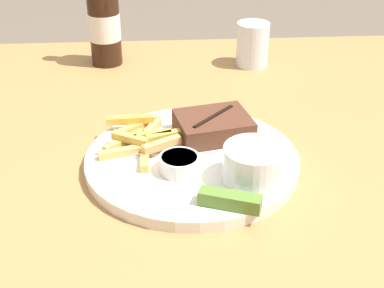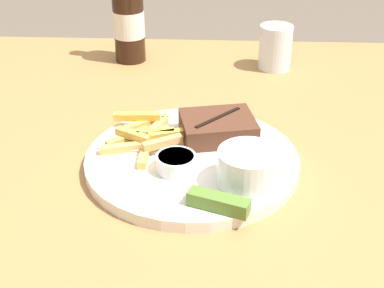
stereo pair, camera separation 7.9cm
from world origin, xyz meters
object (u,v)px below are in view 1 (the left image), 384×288
at_px(beer_bottle, 104,25).
at_px(drinking_glass, 253,44).
at_px(fork_utensil, 135,153).
at_px(steak_portion, 213,126).
at_px(coleslaw_cup, 254,162).
at_px(dinner_plate, 192,161).
at_px(dipping_sauce_cup, 179,163).
at_px(pickle_spear, 230,200).

distance_m(beer_bottle, drinking_glass, 0.32).
relative_size(fork_utensil, drinking_glass, 1.44).
bearing_deg(steak_portion, coleslaw_cup, -71.81).
height_order(dinner_plate, dipping_sauce_cup, dipping_sauce_cup).
bearing_deg(coleslaw_cup, dinner_plate, 138.81).
bearing_deg(pickle_spear, dinner_plate, 107.30).
relative_size(coleslaw_cup, dipping_sauce_cup, 1.49).
distance_m(fork_utensil, drinking_glass, 0.46).
height_order(coleslaw_cup, beer_bottle, beer_bottle).
bearing_deg(drinking_glass, dinner_plate, -111.32).
bearing_deg(coleslaw_cup, beer_bottle, 115.47).
xyz_separation_m(pickle_spear, beer_bottle, (-0.20, 0.56, 0.06)).
distance_m(coleslaw_cup, beer_bottle, 0.56).
xyz_separation_m(dinner_plate, dipping_sauce_cup, (-0.02, -0.04, 0.02)).
bearing_deg(dinner_plate, pickle_spear, -72.70).
height_order(steak_portion, coleslaw_cup, coleslaw_cup).
relative_size(dinner_plate, fork_utensil, 2.39).
bearing_deg(drinking_glass, beer_bottle, 174.25).
relative_size(dinner_plate, steak_portion, 2.47).
bearing_deg(fork_utensil, drinking_glass, 64.69).
relative_size(coleslaw_cup, drinking_glass, 0.93).
relative_size(dinner_plate, pickle_spear, 3.81).
height_order(fork_utensil, beer_bottle, beer_bottle).
distance_m(dinner_plate, beer_bottle, 0.47).
xyz_separation_m(dipping_sauce_cup, beer_bottle, (-0.14, 0.47, 0.05)).
bearing_deg(fork_utensil, dinner_plate, -0.00).
distance_m(dinner_plate, fork_utensil, 0.09).
xyz_separation_m(coleslaw_cup, fork_utensil, (-0.17, 0.08, -0.03)).
bearing_deg(steak_portion, fork_utensil, -157.62).
xyz_separation_m(steak_portion, pickle_spear, (0.00, -0.19, -0.01)).
distance_m(coleslaw_cup, drinking_glass, 0.48).
xyz_separation_m(steak_portion, dipping_sauce_cup, (-0.06, -0.10, -0.00)).
relative_size(pickle_spear, beer_bottle, 0.35).
distance_m(coleslaw_cup, dipping_sauce_cup, 0.11).
bearing_deg(dipping_sauce_cup, pickle_spear, -55.41).
height_order(pickle_spear, beer_bottle, beer_bottle).
distance_m(steak_portion, pickle_spear, 0.19).
bearing_deg(beer_bottle, fork_utensil, -80.17).
distance_m(steak_portion, coleslaw_cup, 0.14).
bearing_deg(dipping_sauce_cup, steak_portion, 59.93).
height_order(dinner_plate, pickle_spear, pickle_spear).
bearing_deg(drinking_glass, steak_portion, -109.18).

